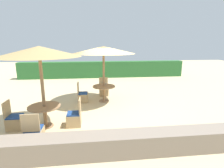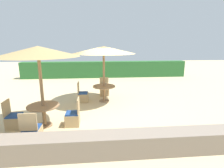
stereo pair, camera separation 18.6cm
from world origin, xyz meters
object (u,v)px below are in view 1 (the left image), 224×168
parasol_front_left (39,52)px  round_table_front_left (45,111)px  patio_chair_center_north (104,90)px  patio_chair_front_left_west (15,121)px  patio_chair_front_left_east (74,118)px  round_table_center (104,89)px  patio_chair_front_left_south (34,134)px  patio_chair_center_west (83,96)px  parasol_center (104,50)px

parasol_front_left → round_table_front_left: parasol_front_left is taller
patio_chair_center_north → patio_chair_front_left_west: bearing=47.8°
parasol_front_left → round_table_front_left: size_ratio=2.55×
parasol_front_left → patio_chair_front_left_west: parasol_front_left is taller
patio_chair_front_left_east → round_table_center: size_ratio=0.89×
round_table_center → patio_chair_center_north: 1.03m
parasol_front_left → round_table_center: parasol_front_left is taller
patio_chair_front_left_south → patio_chair_center_west: bearing=71.4°
patio_chair_center_north → parasol_center: bearing=86.9°
patio_chair_front_left_west → round_table_center: (3.02, 2.42, 0.32)m
parasol_front_left → patio_chair_front_left_east: bearing=-2.2°
parasol_front_left → parasol_center: 3.15m
patio_chair_front_left_west → patio_chair_center_west: same height
patio_chair_front_left_south → parasol_center: (2.14, 3.36, 2.13)m
patio_chair_front_left_south → round_table_center: (2.14, 3.36, 0.32)m
patio_chair_front_left_east → round_table_center: bearing=-25.6°
parasol_front_left → patio_chair_front_left_south: size_ratio=2.81×
round_table_front_left → round_table_center: size_ratio=0.98×
parasol_front_left → parasol_center: bearing=48.5°
parasol_center → patio_chair_front_left_west: bearing=-141.4°
patio_chair_front_left_east → parasol_center: parasol_center is taller
round_table_front_left → patio_chair_center_west: 2.64m
round_table_front_left → patio_chair_front_left_west: bearing=-176.4°
patio_chair_center_west → parasol_front_left: bearing=-24.5°
patio_chair_front_left_east → patio_chair_center_north: 3.58m
patio_chair_front_left_south → patio_chair_center_west: (1.14, 3.39, 0.00)m
round_table_front_left → patio_chair_center_north: 3.98m
round_table_front_left → patio_chair_center_north: size_ratio=1.10×
round_table_front_left → patio_chair_front_left_south: bearing=-93.0°
patio_chair_center_north → patio_chair_front_left_east: bearing=70.4°
round_table_center → patio_chair_front_left_east: bearing=-115.6°
round_table_front_left → patio_chair_center_west: bearing=65.5°
parasol_front_left → patio_chair_center_north: bearing=57.3°
round_table_front_left → patio_chair_front_left_south: 1.04m
patio_chair_center_west → patio_chair_front_left_west: bearing=-39.6°
parasol_center → patio_chair_center_west: (-1.00, 0.03, -2.13)m
parasol_center → patio_chair_center_north: bearing=86.9°
parasol_front_left → patio_chair_front_left_west: 2.37m
patio_chair_front_left_west → patio_chair_center_west: (2.02, 2.45, 0.00)m
patio_chair_front_left_west → patio_chair_center_west: 3.18m
round_table_front_left → patio_chair_front_left_west: patio_chair_front_left_west is taller
round_table_center → patio_chair_center_west: (-1.00, 0.03, -0.32)m
patio_chair_front_left_east → patio_chair_center_north: same height
patio_chair_front_left_west → parasol_center: (3.02, 2.42, 2.13)m
patio_chair_front_left_south → patio_chair_center_north: (2.20, 4.33, 0.00)m
patio_chair_front_left_west → patio_chair_center_north: size_ratio=1.00×
patio_chair_front_left_east → patio_chair_center_north: (1.20, 3.37, 0.00)m
round_table_front_left → patio_chair_front_left_east: patio_chair_front_left_east is taller
patio_chair_front_left_west → round_table_front_left: bearing=93.6°
round_table_front_left → parasol_center: (2.09, 2.36, 1.84)m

